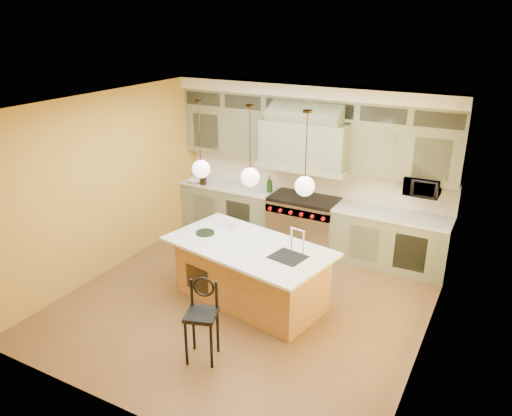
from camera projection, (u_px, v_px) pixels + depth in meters
The scene contains 18 objects.
floor at pixel (245, 302), 7.39m from camera, with size 5.00×5.00×0.00m, color brown.
ceiling at pixel (244, 105), 6.34m from camera, with size 5.00×5.00×0.00m, color white.
wall_back at pixel (313, 166), 8.91m from camera, with size 5.00×5.00×0.00m, color #B98E33.
wall_front at pixel (117, 295), 4.81m from camera, with size 5.00×5.00×0.00m, color #B98E33.
wall_left at pixel (109, 184), 7.97m from camera, with size 5.00×5.00×0.00m, color #B98E33.
wall_right at pixel (433, 249), 5.76m from camera, with size 5.00×5.00×0.00m, color #B98E33.
back_cabinetry at pixel (307, 170), 8.70m from camera, with size 5.00×0.77×2.90m.
range at pixel (304, 222), 8.97m from camera, with size 1.20×0.74×0.96m.
kitchen_island at pixel (251, 272), 7.27m from camera, with size 2.56×1.68×1.35m.
counter_stool at pixel (202, 316), 6.00m from camera, with size 0.46×0.46×1.05m.
microwave at pixel (423, 186), 7.85m from camera, with size 0.54×0.37×0.30m, color black.
oil_bottle_a at pixel (270, 184), 9.07m from camera, with size 0.11×0.11×0.29m, color #163313.
oil_bottle_b at pixel (203, 180), 9.47m from camera, with size 0.09×0.09×0.20m, color black.
fruit_bowl at pixel (195, 182), 9.58m from camera, with size 0.25×0.25×0.06m, color white.
cup at pixel (232, 225), 7.61m from camera, with size 0.11×0.11×0.10m, color white.
pendant_left at pixel (201, 167), 7.09m from camera, with size 0.26×0.26×1.11m.
pendant_center at pixel (250, 175), 6.74m from camera, with size 0.26×0.26×1.11m.
pendant_right at pixel (305, 184), 6.38m from camera, with size 0.26×0.26×1.11m.
Camera 1 is at (3.16, -5.54, 3.98)m, focal length 35.00 mm.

